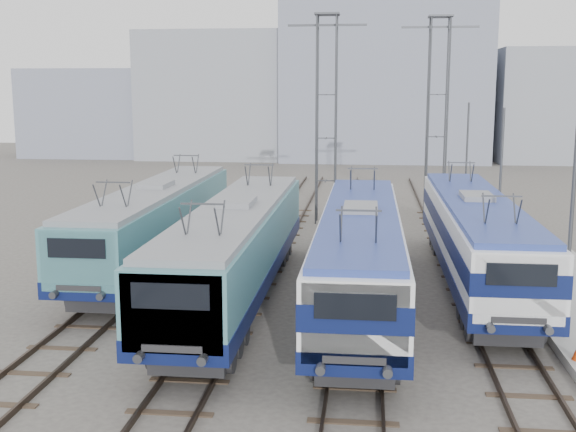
{
  "coord_description": "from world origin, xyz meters",
  "views": [
    {
      "loc": [
        2.51,
        -20.15,
        7.9
      ],
      "look_at": [
        -0.55,
        7.0,
        3.03
      ],
      "focal_mm": 45.0,
      "sensor_mm": 36.0,
      "label": 1
    }
  ],
  "objects_px": {
    "locomotive_center_left": "(236,245)",
    "mast_mid": "(500,184)",
    "locomotive_center_right": "(360,249)",
    "catenary_tower_east": "(437,109)",
    "locomotive_far_left": "(156,219)",
    "catenary_tower_west": "(326,110)",
    "locomotive_far_right": "(476,233)",
    "mast_front": "(570,235)",
    "mast_rear": "(467,159)"
  },
  "relations": [
    {
      "from": "locomotive_center_left",
      "to": "mast_mid",
      "type": "height_order",
      "value": "mast_mid"
    },
    {
      "from": "locomotive_center_right",
      "to": "catenary_tower_east",
      "type": "height_order",
      "value": "catenary_tower_east"
    },
    {
      "from": "locomotive_center_right",
      "to": "mast_mid",
      "type": "bearing_deg",
      "value": 55.1
    },
    {
      "from": "locomotive_center_left",
      "to": "catenary_tower_east",
      "type": "relative_size",
      "value": 1.5
    },
    {
      "from": "locomotive_far_left",
      "to": "catenary_tower_west",
      "type": "relative_size",
      "value": 1.47
    },
    {
      "from": "locomotive_far_right",
      "to": "mast_front",
      "type": "height_order",
      "value": "mast_front"
    },
    {
      "from": "catenary_tower_west",
      "to": "locomotive_center_left",
      "type": "bearing_deg",
      "value": -97.63
    },
    {
      "from": "locomotive_center_left",
      "to": "locomotive_far_right",
      "type": "xyz_separation_m",
      "value": [
        9.0,
        3.16,
        0.01
      ]
    },
    {
      "from": "catenary_tower_east",
      "to": "mast_rear",
      "type": "relative_size",
      "value": 1.71
    },
    {
      "from": "locomotive_far_left",
      "to": "catenary_tower_west",
      "type": "height_order",
      "value": "catenary_tower_west"
    },
    {
      "from": "locomotive_center_right",
      "to": "mast_mid",
      "type": "height_order",
      "value": "mast_mid"
    },
    {
      "from": "catenary_tower_west",
      "to": "catenary_tower_east",
      "type": "relative_size",
      "value": 1.0
    },
    {
      "from": "locomotive_far_left",
      "to": "locomotive_far_right",
      "type": "bearing_deg",
      "value": -7.43
    },
    {
      "from": "mast_front",
      "to": "catenary_tower_east",
      "type": "bearing_deg",
      "value": 95.45
    },
    {
      "from": "locomotive_far_left",
      "to": "locomotive_center_right",
      "type": "bearing_deg",
      "value": -30.12
    },
    {
      "from": "catenary_tower_east",
      "to": "locomotive_far_right",
      "type": "bearing_deg",
      "value": -89.08
    },
    {
      "from": "locomotive_far_left",
      "to": "locomotive_center_right",
      "type": "distance_m",
      "value": 10.41
    },
    {
      "from": "locomotive_center_left",
      "to": "catenary_tower_west",
      "type": "height_order",
      "value": "catenary_tower_west"
    },
    {
      "from": "locomotive_center_right",
      "to": "locomotive_center_left",
      "type": "bearing_deg",
      "value": 176.19
    },
    {
      "from": "locomotive_center_right",
      "to": "mast_front",
      "type": "distance_m",
      "value": 7.09
    },
    {
      "from": "locomotive_far_left",
      "to": "locomotive_far_right",
      "type": "distance_m",
      "value": 13.61
    },
    {
      "from": "locomotive_center_right",
      "to": "mast_rear",
      "type": "xyz_separation_m",
      "value": [
        6.35,
        21.1,
        1.23
      ]
    },
    {
      "from": "locomotive_center_right",
      "to": "catenary_tower_west",
      "type": "distance_m",
      "value": 17.8
    },
    {
      "from": "catenary_tower_west",
      "to": "mast_mid",
      "type": "bearing_deg",
      "value": -42.93
    },
    {
      "from": "locomotive_far_left",
      "to": "locomotive_center_left",
      "type": "distance_m",
      "value": 6.67
    },
    {
      "from": "locomotive_center_left",
      "to": "catenary_tower_east",
      "type": "xyz_separation_m",
      "value": [
        8.75,
        18.8,
        4.4
      ]
    },
    {
      "from": "catenary_tower_east",
      "to": "mast_rear",
      "type": "distance_m",
      "value": 4.28
    },
    {
      "from": "locomotive_far_right",
      "to": "locomotive_far_left",
      "type": "bearing_deg",
      "value": 172.57
    },
    {
      "from": "locomotive_center_right",
      "to": "catenary_tower_east",
      "type": "distance_m",
      "value": 20.05
    },
    {
      "from": "locomotive_far_right",
      "to": "catenary_tower_west",
      "type": "height_order",
      "value": "catenary_tower_west"
    },
    {
      "from": "catenary_tower_east",
      "to": "mast_mid",
      "type": "bearing_deg",
      "value": -78.14
    },
    {
      "from": "locomotive_center_right",
      "to": "mast_mid",
      "type": "relative_size",
      "value": 2.54
    },
    {
      "from": "locomotive_center_right",
      "to": "locomotive_far_right",
      "type": "distance_m",
      "value": 5.68
    },
    {
      "from": "locomotive_center_left",
      "to": "mast_rear",
      "type": "relative_size",
      "value": 2.58
    },
    {
      "from": "locomotive_center_right",
      "to": "mast_front",
      "type": "height_order",
      "value": "mast_front"
    },
    {
      "from": "mast_mid",
      "to": "locomotive_far_left",
      "type": "bearing_deg",
      "value": -165.81
    },
    {
      "from": "locomotive_far_left",
      "to": "mast_mid",
      "type": "relative_size",
      "value": 2.53
    },
    {
      "from": "locomotive_center_right",
      "to": "locomotive_far_right",
      "type": "relative_size",
      "value": 1.01
    },
    {
      "from": "locomotive_far_left",
      "to": "catenary_tower_east",
      "type": "xyz_separation_m",
      "value": [
        13.25,
        13.88,
        4.44
      ]
    },
    {
      "from": "locomotive_far_left",
      "to": "locomotive_center_right",
      "type": "relative_size",
      "value": 0.99
    },
    {
      "from": "catenary_tower_east",
      "to": "catenary_tower_west",
      "type": "bearing_deg",
      "value": -162.9
    },
    {
      "from": "locomotive_center_left",
      "to": "locomotive_far_right",
      "type": "bearing_deg",
      "value": 19.35
    },
    {
      "from": "mast_rear",
      "to": "catenary_tower_west",
      "type": "bearing_deg",
      "value": -155.06
    },
    {
      "from": "locomotive_far_left",
      "to": "locomotive_far_right",
      "type": "relative_size",
      "value": 1.0
    },
    {
      "from": "locomotive_far_left",
      "to": "catenary_tower_east",
      "type": "relative_size",
      "value": 1.47
    },
    {
      "from": "catenary_tower_west",
      "to": "mast_front",
      "type": "distance_m",
      "value": 22.0
    },
    {
      "from": "locomotive_far_right",
      "to": "locomotive_center_left",
      "type": "bearing_deg",
      "value": -160.65
    },
    {
      "from": "mast_mid",
      "to": "locomotive_far_right",
      "type": "bearing_deg",
      "value": -108.15
    },
    {
      "from": "catenary_tower_west",
      "to": "mast_rear",
      "type": "xyz_separation_m",
      "value": [
        8.6,
        4.0,
        -3.14
      ]
    },
    {
      "from": "locomotive_far_left",
      "to": "mast_front",
      "type": "distance_m",
      "value": 17.41
    }
  ]
}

